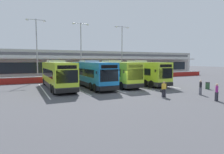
{
  "coord_description": "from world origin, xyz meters",
  "views": [
    {
      "loc": [
        -10.78,
        -19.12,
        3.72
      ],
      "look_at": [
        -0.15,
        3.0,
        1.6
      ],
      "focal_mm": 30.19,
      "sensor_mm": 36.0,
      "label": 1
    }
  ],
  "objects_px": {
    "pedestrian_with_handbag": "(164,89)",
    "pedestrian_near_bin": "(200,87)",
    "lamp_post_centre": "(81,48)",
    "coach_bus_right_centre": "(140,73)",
    "lamp_post_east": "(122,49)",
    "coach_bus_centre": "(114,73)",
    "pedestrian_in_dark_coat": "(217,92)",
    "coach_bus_left_centre": "(91,74)",
    "lamp_post_west": "(37,46)",
    "litter_bin": "(208,86)",
    "coach_bus_leftmost": "(57,75)"
  },
  "relations": [
    {
      "from": "pedestrian_in_dark_coat",
      "to": "litter_bin",
      "type": "height_order",
      "value": "pedestrian_in_dark_coat"
    },
    {
      "from": "pedestrian_near_bin",
      "to": "pedestrian_with_handbag",
      "type": "bearing_deg",
      "value": 171.53
    },
    {
      "from": "coach_bus_centre",
      "to": "lamp_post_centre",
      "type": "xyz_separation_m",
      "value": [
        -2.15,
        10.13,
        4.5
      ]
    },
    {
      "from": "coach_bus_leftmost",
      "to": "lamp_post_centre",
      "type": "xyz_separation_m",
      "value": [
        6.26,
        9.98,
        4.5
      ]
    },
    {
      "from": "coach_bus_left_centre",
      "to": "pedestrian_near_bin",
      "type": "height_order",
      "value": "coach_bus_left_centre"
    },
    {
      "from": "pedestrian_with_handbag",
      "to": "lamp_post_west",
      "type": "xyz_separation_m",
      "value": [
        -10.48,
        21.0,
        5.43
      ]
    },
    {
      "from": "coach_bus_right_centre",
      "to": "pedestrian_near_bin",
      "type": "xyz_separation_m",
      "value": [
        0.38,
        -11.19,
        -0.91
      ]
    },
    {
      "from": "lamp_post_centre",
      "to": "lamp_post_east",
      "type": "xyz_separation_m",
      "value": [
        8.81,
        -0.48,
        0.0
      ]
    },
    {
      "from": "pedestrian_with_handbag",
      "to": "pedestrian_in_dark_coat",
      "type": "relative_size",
      "value": 1.0
    },
    {
      "from": "coach_bus_leftmost",
      "to": "lamp_post_east",
      "type": "bearing_deg",
      "value": 32.22
    },
    {
      "from": "lamp_post_centre",
      "to": "pedestrian_near_bin",
      "type": "bearing_deg",
      "value": -72.08
    },
    {
      "from": "pedestrian_in_dark_coat",
      "to": "pedestrian_near_bin",
      "type": "distance_m",
      "value": 3.18
    },
    {
      "from": "lamp_post_centre",
      "to": "litter_bin",
      "type": "bearing_deg",
      "value": -59.36
    },
    {
      "from": "coach_bus_leftmost",
      "to": "coach_bus_left_centre",
      "type": "distance_m",
      "value": 4.67
    },
    {
      "from": "lamp_post_east",
      "to": "pedestrian_in_dark_coat",
      "type": "bearing_deg",
      "value": -97.48
    },
    {
      "from": "litter_bin",
      "to": "coach_bus_leftmost",
      "type": "bearing_deg",
      "value": 152.33
    },
    {
      "from": "coach_bus_centre",
      "to": "coach_bus_left_centre",
      "type": "bearing_deg",
      "value": -173.77
    },
    {
      "from": "pedestrian_in_dark_coat",
      "to": "lamp_post_east",
      "type": "distance_m",
      "value": 24.89
    },
    {
      "from": "pedestrian_with_handbag",
      "to": "pedestrian_near_bin",
      "type": "bearing_deg",
      "value": -8.47
    },
    {
      "from": "coach_bus_right_centre",
      "to": "lamp_post_east",
      "type": "xyz_separation_m",
      "value": [
        2.17,
        10.03,
        4.5
      ]
    },
    {
      "from": "lamp_post_centre",
      "to": "lamp_post_east",
      "type": "distance_m",
      "value": 8.82
    },
    {
      "from": "pedestrian_with_handbag",
      "to": "lamp_post_centre",
      "type": "distance_m",
      "value": 21.85
    },
    {
      "from": "pedestrian_near_bin",
      "to": "lamp_post_east",
      "type": "xyz_separation_m",
      "value": [
        1.79,
        21.22,
        5.42
      ]
    },
    {
      "from": "coach_bus_left_centre",
      "to": "pedestrian_in_dark_coat",
      "type": "bearing_deg",
      "value": -62.58
    },
    {
      "from": "coach_bus_leftmost",
      "to": "pedestrian_in_dark_coat",
      "type": "xyz_separation_m",
      "value": [
        11.91,
        -14.59,
        -0.91
      ]
    },
    {
      "from": "coach_bus_centre",
      "to": "coach_bus_right_centre",
      "type": "bearing_deg",
      "value": -4.76
    },
    {
      "from": "coach_bus_right_centre",
      "to": "lamp_post_west",
      "type": "distance_m",
      "value": 18.57
    },
    {
      "from": "lamp_post_east",
      "to": "litter_bin",
      "type": "height_order",
      "value": "lamp_post_east"
    },
    {
      "from": "coach_bus_centre",
      "to": "pedestrian_near_bin",
      "type": "xyz_separation_m",
      "value": [
        4.86,
        -11.56,
        -0.91
      ]
    },
    {
      "from": "coach_bus_centre",
      "to": "lamp_post_centre",
      "type": "relative_size",
      "value": 1.11
    },
    {
      "from": "pedestrian_with_handbag",
      "to": "lamp_post_west",
      "type": "bearing_deg",
      "value": 116.52
    },
    {
      "from": "litter_bin",
      "to": "pedestrian_with_handbag",
      "type": "bearing_deg",
      "value": -168.67
    },
    {
      "from": "coach_bus_leftmost",
      "to": "coach_bus_left_centre",
      "type": "relative_size",
      "value": 1.0
    },
    {
      "from": "pedestrian_in_dark_coat",
      "to": "coach_bus_centre",
      "type": "bearing_deg",
      "value": 103.62
    },
    {
      "from": "litter_bin",
      "to": "lamp_post_east",
      "type": "bearing_deg",
      "value": 97.83
    },
    {
      "from": "coach_bus_right_centre",
      "to": "pedestrian_with_handbag",
      "type": "distance_m",
      "value": 11.35
    },
    {
      "from": "lamp_post_west",
      "to": "lamp_post_centre",
      "type": "height_order",
      "value": "same"
    },
    {
      "from": "pedestrian_with_handbag",
      "to": "litter_bin",
      "type": "height_order",
      "value": "pedestrian_with_handbag"
    },
    {
      "from": "pedestrian_near_bin",
      "to": "litter_bin",
      "type": "bearing_deg",
      "value": 29.4
    },
    {
      "from": "pedestrian_near_bin",
      "to": "litter_bin",
      "type": "relative_size",
      "value": 1.74
    },
    {
      "from": "coach_bus_right_centre",
      "to": "lamp_post_east",
      "type": "relative_size",
      "value": 1.11
    },
    {
      "from": "coach_bus_centre",
      "to": "coach_bus_right_centre",
      "type": "height_order",
      "value": "same"
    },
    {
      "from": "lamp_post_west",
      "to": "coach_bus_leftmost",
      "type": "bearing_deg",
      "value": -80.04
    },
    {
      "from": "coach_bus_leftmost",
      "to": "coach_bus_right_centre",
      "type": "height_order",
      "value": "same"
    },
    {
      "from": "coach_bus_leftmost",
      "to": "pedestrian_in_dark_coat",
      "type": "distance_m",
      "value": 18.85
    },
    {
      "from": "lamp_post_east",
      "to": "coach_bus_centre",
      "type": "bearing_deg",
      "value": -124.6
    },
    {
      "from": "coach_bus_centre",
      "to": "lamp_post_west",
      "type": "xyz_separation_m",
      "value": [
        -10.16,
        10.12,
        4.5
      ]
    },
    {
      "from": "coach_bus_leftmost",
      "to": "pedestrian_with_handbag",
      "type": "bearing_deg",
      "value": -51.67
    },
    {
      "from": "pedestrian_near_bin",
      "to": "lamp_post_centre",
      "type": "height_order",
      "value": "lamp_post_centre"
    },
    {
      "from": "coach_bus_right_centre",
      "to": "pedestrian_with_handbag",
      "type": "height_order",
      "value": "coach_bus_right_centre"
    }
  ]
}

